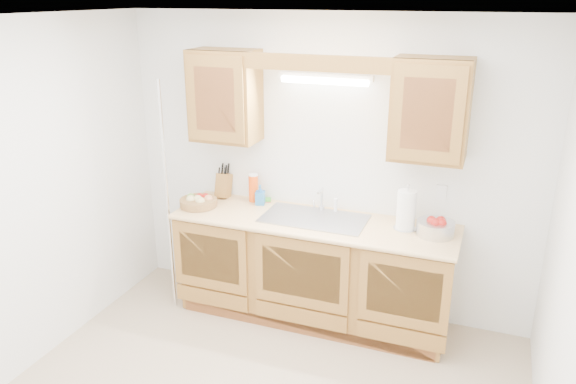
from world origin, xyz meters
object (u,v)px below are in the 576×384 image
at_px(knife_block, 224,185).
at_px(paper_towel, 406,210).
at_px(fruit_basket, 199,201).
at_px(apple_bowl, 436,227).

xyz_separation_m(knife_block, paper_towel, (1.64, -0.16, 0.04)).
height_order(fruit_basket, apple_bowl, apple_bowl).
relative_size(fruit_basket, apple_bowl, 1.45).
bearing_deg(knife_block, paper_towel, -5.13).
relative_size(knife_block, paper_towel, 0.85).
height_order(fruit_basket, paper_towel, paper_towel).
height_order(knife_block, apple_bowl, knife_block).
bearing_deg(fruit_basket, knife_block, 71.51).
xyz_separation_m(paper_towel, apple_bowl, (0.23, -0.03, -0.09)).
distance_m(fruit_basket, knife_block, 0.31).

